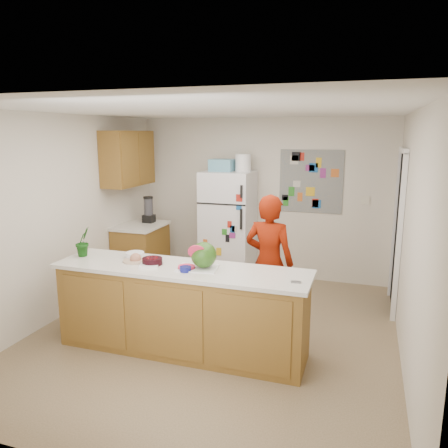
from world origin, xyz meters
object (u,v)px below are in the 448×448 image
(refrigerator, at_px, (228,226))
(person, at_px, (269,263))
(watermelon, at_px, (204,255))
(cherry_bowl, at_px, (152,261))

(refrigerator, distance_m, person, 1.83)
(refrigerator, relative_size, watermelon, 6.48)
(person, bearing_deg, refrigerator, -50.30)
(person, relative_size, watermelon, 6.09)
(person, xyz_separation_m, cherry_bowl, (-1.06, -0.84, 0.16))
(person, relative_size, cherry_bowl, 7.60)
(person, distance_m, watermelon, 0.99)
(refrigerator, distance_m, watermelon, 2.41)
(refrigerator, bearing_deg, watermelon, -78.11)
(person, distance_m, cherry_bowl, 1.36)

